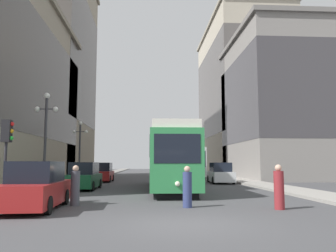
{
  "coord_description": "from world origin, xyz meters",
  "views": [
    {
      "loc": [
        -1.11,
        -9.94,
        1.74
      ],
      "look_at": [
        0.11,
        10.16,
        3.96
      ],
      "focal_mm": 36.42,
      "sensor_mm": 36.0,
      "label": 1
    }
  ],
  "objects": [
    {
      "name": "building_right_corner",
      "position": [
        14.76,
        46.08,
        12.99
      ],
      "size": [
        11.57,
        23.71,
        25.22
      ],
      "color": "#B2A893",
      "rests_on": "ground"
    },
    {
      "name": "parked_car_left_near",
      "position": [
        -5.38,
        23.16,
        0.84
      ],
      "size": [
        1.92,
        4.35,
        1.82
      ],
      "rotation": [
        0.0,
        0.0,
        -0.01
      ],
      "color": "black",
      "rests_on": "ground"
    },
    {
      "name": "parked_car_left_mid",
      "position": [
        -5.38,
        13.55,
        0.84
      ],
      "size": [
        1.97,
        4.63,
        1.82
      ],
      "rotation": [
        0.0,
        0.0,
        -0.02
      ],
      "color": "black",
      "rests_on": "ground"
    },
    {
      "name": "parked_car_left_far",
      "position": [
        -5.38,
        3.59,
        0.84
      ],
      "size": [
        2.02,
        4.82,
        1.82
      ],
      "rotation": [
        0.0,
        0.0,
        0.04
      ],
      "color": "black",
      "rests_on": "ground"
    },
    {
      "name": "pedestrian_on_sidewalk",
      "position": [
        -4.1,
        4.65,
        0.78
      ],
      "size": [
        0.37,
        0.37,
        1.67
      ],
      "rotation": [
        0.0,
        0.0,
        5.65
      ],
      "color": "#4C4C56",
      "rests_on": "ground"
    },
    {
      "name": "streetcar",
      "position": [
        0.37,
        13.41,
        2.1
      ],
      "size": [
        2.76,
        14.89,
        3.89
      ],
      "rotation": [
        0.0,
        0.0,
        -0.01
      ],
      "color": "black",
      "rests_on": "ground"
    },
    {
      "name": "ground_plane",
      "position": [
        0.0,
        0.0,
        0.0
      ],
      "size": [
        200.0,
        200.0,
        0.0
      ],
      "primitive_type": "plane",
      "color": "#424244"
    },
    {
      "name": "pedestrian_crossing_far",
      "position": [
        0.49,
        3.74,
        0.76
      ],
      "size": [
        0.37,
        0.37,
        1.64
      ],
      "rotation": [
        0.0,
        0.0,
        3.87
      ],
      "color": "navy",
      "rests_on": "ground"
    },
    {
      "name": "traffic_light_near_left",
      "position": [
        -7.06,
        4.83,
        2.79
      ],
      "size": [
        0.47,
        0.36,
        3.44
      ],
      "color": "#232328",
      "rests_on": "sidewalk_left"
    },
    {
      "name": "pedestrian_crossing_near",
      "position": [
        3.93,
        2.97,
        0.79
      ],
      "size": [
        0.38,
        0.38,
        1.7
      ],
      "rotation": [
        0.0,
        0.0,
        1.27
      ],
      "color": "maroon",
      "rests_on": "ground"
    },
    {
      "name": "lamp_post_left_near",
      "position": [
        -7.28,
        10.99,
        4.0
      ],
      "size": [
        1.41,
        0.36,
        5.9
      ],
      "color": "#333338",
      "rests_on": "sidewalk_left"
    },
    {
      "name": "building_left_midblock",
      "position": [
        -15.08,
        34.25,
        14.34
      ],
      "size": [
        12.22,
        18.53,
        27.82
      ],
      "color": "gray",
      "rests_on": "ground"
    },
    {
      "name": "building_right_midblock",
      "position": [
        14.86,
        28.77,
        8.68
      ],
      "size": [
        11.78,
        16.22,
        16.91
      ],
      "color": "gray",
      "rests_on": "ground"
    },
    {
      "name": "sidewalk_right",
      "position": [
        7.97,
        40.0,
        0.07
      ],
      "size": [
        2.6,
        120.0,
        0.15
      ],
      "primitive_type": "cube",
      "color": "gray",
      "rests_on": "ground"
    },
    {
      "name": "lamp_post_left_far",
      "position": [
        -7.28,
        21.59,
        3.73
      ],
      "size": [
        1.41,
        0.36,
        5.45
      ],
      "color": "#333338",
      "rests_on": "sidewalk_left"
    },
    {
      "name": "sidewalk_left",
      "position": [
        -7.97,
        40.0,
        0.07
      ],
      "size": [
        2.6,
        120.0,
        0.15
      ],
      "primitive_type": "cube",
      "color": "gray",
      "rests_on": "ground"
    },
    {
      "name": "transit_bus",
      "position": [
        3.86,
        30.83,
        1.95
      ],
      "size": [
        2.72,
        11.12,
        3.45
      ],
      "rotation": [
        0.0,
        0.0,
        -0.01
      ],
      "color": "black",
      "rests_on": "ground"
    },
    {
      "name": "parked_car_right_far",
      "position": [
        5.37,
        20.15,
        0.84
      ],
      "size": [
        2.01,
        4.62,
        1.82
      ],
      "rotation": [
        0.0,
        0.0,
        3.11
      ],
      "color": "black",
      "rests_on": "ground"
    }
  ]
}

